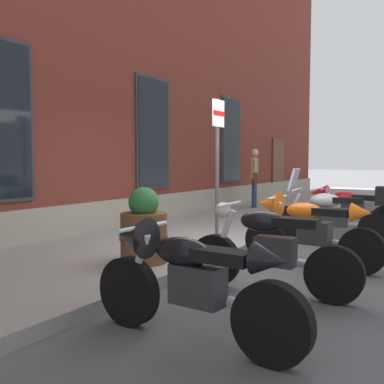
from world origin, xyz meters
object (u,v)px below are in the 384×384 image
at_px(motorcycle_black_sport, 185,276).
at_px(motorcycle_orange_sport, 306,227).
at_px(motorcycle_red_sport, 347,207).
at_px(parking_sign, 218,149).
at_px(pedestrian_tan_coat, 254,174).
at_px(barrel_planter, 144,231).
at_px(motorcycle_silver_touring, 338,215).
at_px(motorcycle_black_naked, 269,250).

distance_m(motorcycle_black_sport, motorcycle_orange_sport, 3.07).
relative_size(motorcycle_red_sport, parking_sign, 0.85).
xyz_separation_m(pedestrian_tan_coat, barrel_planter, (-7.17, -1.60, -0.52)).
xyz_separation_m(motorcycle_orange_sport, barrel_planter, (-1.49, 1.69, 0.00)).
distance_m(motorcycle_orange_sport, barrel_planter, 2.25).
height_order(motorcycle_silver_touring, barrel_planter, motorcycle_silver_touring).
distance_m(motorcycle_black_sport, barrel_planter, 2.29).
height_order(pedestrian_tan_coat, barrel_planter, pedestrian_tan_coat).
distance_m(motorcycle_silver_touring, parking_sign, 2.37).
height_order(motorcycle_orange_sport, motorcycle_silver_touring, motorcycle_silver_touring).
bearing_deg(motorcycle_black_naked, motorcycle_black_sport, 176.75).
distance_m(motorcycle_red_sport, parking_sign, 3.36).
relative_size(motorcycle_silver_touring, motorcycle_red_sport, 1.11).
bearing_deg(pedestrian_tan_coat, motorcycle_red_sport, -128.09).
distance_m(motorcycle_black_sport, motorcycle_silver_touring, 4.75).
bearing_deg(parking_sign, barrel_planter, 178.62).
relative_size(motorcycle_orange_sport, barrel_planter, 2.02).
height_order(motorcycle_black_naked, pedestrian_tan_coat, pedestrian_tan_coat).
bearing_deg(motorcycle_orange_sport, parking_sign, 74.91).
xyz_separation_m(motorcycle_black_sport, motorcycle_orange_sport, (3.07, -0.03, 0.02)).
height_order(motorcycle_orange_sport, barrel_planter, barrel_planter).
bearing_deg(motorcycle_silver_touring, motorcycle_orange_sport, 178.94).
height_order(motorcycle_orange_sport, motorcycle_red_sport, motorcycle_orange_sport).
bearing_deg(motorcycle_silver_touring, motorcycle_black_naked, -179.54).
height_order(motorcycle_red_sport, parking_sign, parking_sign).
bearing_deg(pedestrian_tan_coat, barrel_planter, -167.44).
xyz_separation_m(motorcycle_black_naked, parking_sign, (1.92, 1.70, 1.19)).
xyz_separation_m(motorcycle_silver_touring, pedestrian_tan_coat, (4.01, 3.32, 0.53)).
relative_size(motorcycle_orange_sport, motorcycle_silver_touring, 0.91).
bearing_deg(motorcycle_orange_sport, motorcycle_red_sport, 3.03).
distance_m(pedestrian_tan_coat, parking_sign, 5.52).
bearing_deg(pedestrian_tan_coat, motorcycle_orange_sport, -149.93).
distance_m(motorcycle_orange_sport, pedestrian_tan_coat, 6.59).
bearing_deg(pedestrian_tan_coat, motorcycle_black_sport, -159.59).
height_order(motorcycle_black_naked, barrel_planter, barrel_planter).
xyz_separation_m(pedestrian_tan_coat, parking_sign, (-5.24, -1.64, 0.59)).
relative_size(motorcycle_orange_sport, parking_sign, 0.85).
distance_m(motorcycle_orange_sport, parking_sign, 2.04).
distance_m(motorcycle_orange_sport, motorcycle_silver_touring, 1.68).
xyz_separation_m(motorcycle_red_sport, pedestrian_tan_coat, (2.45, 3.12, 0.55)).
bearing_deg(motorcycle_red_sport, parking_sign, 152.17).
distance_m(motorcycle_black_sport, motorcycle_red_sport, 6.31).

